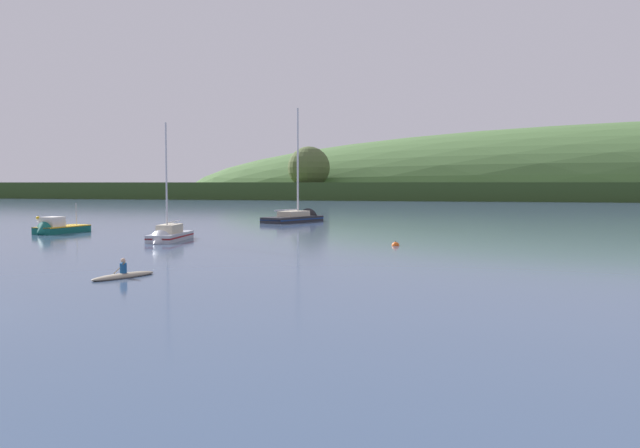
{
  "coord_description": "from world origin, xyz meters",
  "views": [
    {
      "loc": [
        19.89,
        -15.99,
        4.41
      ],
      "look_at": [
        6.19,
        27.28,
        1.6
      ],
      "focal_mm": 37.42,
      "sensor_mm": 36.0,
      "label": 1
    }
  ],
  "objects_px": {
    "mooring_buoy_off_fishing_boat": "(38,218)",
    "fishing_boat_moored": "(57,229)",
    "sailboat_near_mooring": "(167,239)",
    "sailboat_midwater_white": "(299,220)",
    "canoe_with_paddler": "(123,275)",
    "mooring_buoy_foreground": "(396,246)"
  },
  "relations": [
    {
      "from": "mooring_buoy_off_fishing_boat",
      "to": "fishing_boat_moored",
      "type": "bearing_deg",
      "value": -46.27
    },
    {
      "from": "sailboat_near_mooring",
      "to": "sailboat_midwater_white",
      "type": "bearing_deg",
      "value": 166.82
    },
    {
      "from": "sailboat_midwater_white",
      "to": "fishing_boat_moored",
      "type": "relative_size",
      "value": 2.57
    },
    {
      "from": "canoe_with_paddler",
      "to": "mooring_buoy_foreground",
      "type": "relative_size",
      "value": 5.66
    },
    {
      "from": "sailboat_midwater_white",
      "to": "canoe_with_paddler",
      "type": "distance_m",
      "value": 45.34
    },
    {
      "from": "sailboat_midwater_white",
      "to": "canoe_with_paddler",
      "type": "relative_size",
      "value": 4.05
    },
    {
      "from": "sailboat_midwater_white",
      "to": "sailboat_near_mooring",
      "type": "bearing_deg",
      "value": -163.59
    },
    {
      "from": "canoe_with_paddler",
      "to": "sailboat_near_mooring",
      "type": "bearing_deg",
      "value": -136.55
    },
    {
      "from": "sailboat_near_mooring",
      "to": "fishing_boat_moored",
      "type": "xyz_separation_m",
      "value": [
        -13.28,
        4.06,
        0.15
      ]
    },
    {
      "from": "sailboat_near_mooring",
      "to": "fishing_boat_moored",
      "type": "relative_size",
      "value": 1.77
    },
    {
      "from": "sailboat_near_mooring",
      "to": "fishing_boat_moored",
      "type": "height_order",
      "value": "sailboat_near_mooring"
    },
    {
      "from": "mooring_buoy_foreground",
      "to": "fishing_boat_moored",
      "type": "bearing_deg",
      "value": 175.6
    },
    {
      "from": "fishing_boat_moored",
      "to": "mooring_buoy_foreground",
      "type": "bearing_deg",
      "value": 89.58
    },
    {
      "from": "canoe_with_paddler",
      "to": "mooring_buoy_off_fishing_boat",
      "type": "xyz_separation_m",
      "value": [
        -40.37,
        41.59,
        -0.1
      ]
    },
    {
      "from": "sailboat_midwater_white",
      "to": "canoe_with_paddler",
      "type": "bearing_deg",
      "value": -152.51
    },
    {
      "from": "mooring_buoy_foreground",
      "to": "mooring_buoy_off_fishing_boat",
      "type": "xyz_separation_m",
      "value": [
        -49.41,
        22.22,
        0.0
      ]
    },
    {
      "from": "sailboat_near_mooring",
      "to": "canoe_with_paddler",
      "type": "height_order",
      "value": "sailboat_near_mooring"
    },
    {
      "from": "sailboat_midwater_white",
      "to": "fishing_boat_moored",
      "type": "xyz_separation_m",
      "value": [
        -14.29,
        -23.08,
        0.13
      ]
    },
    {
      "from": "sailboat_near_mooring",
      "to": "sailboat_midwater_white",
      "type": "height_order",
      "value": "sailboat_midwater_white"
    },
    {
      "from": "mooring_buoy_foreground",
      "to": "mooring_buoy_off_fishing_boat",
      "type": "relative_size",
      "value": 1.02
    },
    {
      "from": "canoe_with_paddler",
      "to": "mooring_buoy_off_fishing_boat",
      "type": "relative_size",
      "value": 5.79
    },
    {
      "from": "sailboat_near_mooring",
      "to": "canoe_with_paddler",
      "type": "distance_m",
      "value": 19.4
    }
  ]
}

